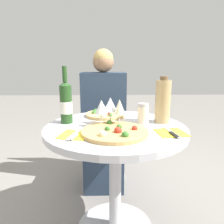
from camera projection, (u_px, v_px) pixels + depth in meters
name	position (u px, v px, depth m)	size (l,w,h in m)	color
dining_table	(115.00, 152.00, 1.34)	(0.84, 0.84, 0.71)	#B2B2B7
chair_behind_diner	(104.00, 128.00, 2.09)	(0.44, 0.44, 0.97)	#ADADB2
seated_diner	(104.00, 126.00, 1.93)	(0.39, 0.42, 1.20)	#28384C
pizza_large	(115.00, 132.00, 1.16)	(0.36, 0.36, 0.05)	tan
pizza_small_far	(106.00, 114.00, 1.54)	(0.28, 0.28, 0.05)	#DBB26B
wine_bottle	(66.00, 102.00, 1.34)	(0.08, 0.08, 0.35)	#23471E
tall_carafe	(163.00, 101.00, 1.35)	(0.09, 0.09, 0.29)	tan
sugar_shaker	(143.00, 114.00, 1.32)	(0.07, 0.07, 0.13)	silver
wine_glass_front_right	(119.00, 107.00, 1.26)	(0.07, 0.07, 0.16)	silver
wine_glass_center	(110.00, 105.00, 1.29)	(0.08, 0.08, 0.17)	silver
wine_glass_front_left	(101.00, 107.00, 1.26)	(0.07, 0.07, 0.16)	silver
wine_glass_back_left	(102.00, 107.00, 1.33)	(0.08, 0.08, 0.14)	silver
place_setting_left	(75.00, 135.00, 1.13)	(0.18, 0.19, 0.01)	yellow
place_setting_right	(171.00, 133.00, 1.17)	(0.17, 0.19, 0.01)	yellow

